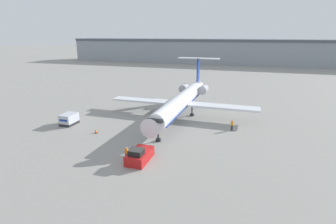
{
  "coord_description": "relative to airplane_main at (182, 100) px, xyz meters",
  "views": [
    {
      "loc": [
        12.6,
        -27.38,
        15.66
      ],
      "look_at": [
        0.0,
        12.36,
        3.18
      ],
      "focal_mm": 28.0,
      "sensor_mm": 36.0,
      "label": 1
    }
  ],
  "objects": [
    {
      "name": "terminal_building",
      "position": [
        -0.23,
        99.25,
        3.26
      ],
      "size": [
        180.0,
        16.8,
        12.91
      ],
      "color": "#8C939E",
      "rests_on": "ground"
    },
    {
      "name": "luggage_cart",
      "position": [
        -18.05,
        -11.02,
        -2.24
      ],
      "size": [
        2.2,
        3.04,
        1.96
      ],
      "color": "#232326",
      "rests_on": "ground"
    },
    {
      "name": "worker_near_tug",
      "position": [
        -2.12,
        -20.25,
        -2.36
      ],
      "size": [
        0.4,
        0.24,
        1.65
      ],
      "color": "#232838",
      "rests_on": "ground"
    },
    {
      "name": "pushback_tug",
      "position": [
        -0.3,
        -20.2,
        -2.47
      ],
      "size": [
        2.38,
        4.47,
        1.98
      ],
      "color": "#B21919",
      "rests_on": "ground"
    },
    {
      "name": "traffic_cone_left",
      "position": [
        -11.12,
        -13.33,
        -2.87
      ],
      "size": [
        0.53,
        0.53,
        0.73
      ],
      "color": "black",
      "rests_on": "ground"
    },
    {
      "name": "airplane_main",
      "position": [
        0.0,
        0.0,
        0.0
      ],
      "size": [
        29.25,
        32.17,
        10.18
      ],
      "color": "silver",
      "rests_on": "ground"
    },
    {
      "name": "ground_plane",
      "position": [
        -0.23,
        -20.75,
        -3.21
      ],
      "size": [
        600.0,
        600.0,
        0.0
      ],
      "primitive_type": "plane",
      "color": "gray"
    },
    {
      "name": "worker_by_wing",
      "position": [
        10.09,
        -5.23,
        -2.25
      ],
      "size": [
        0.4,
        0.25,
        1.82
      ],
      "color": "#232838",
      "rests_on": "ground"
    }
  ]
}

